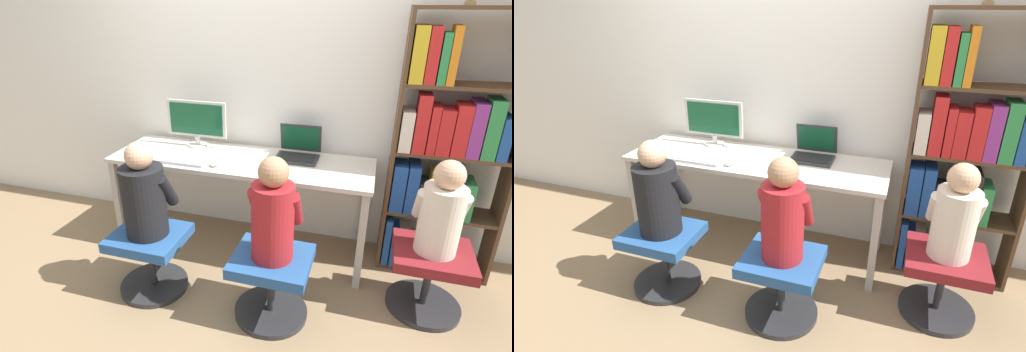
# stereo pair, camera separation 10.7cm
# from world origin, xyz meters

# --- Properties ---
(ground_plane) EXTENTS (14.00, 14.00, 0.00)m
(ground_plane) POSITION_xyz_m (0.00, 0.00, 0.00)
(ground_plane) COLOR #846B4C
(wall_back) EXTENTS (10.00, 0.05, 2.60)m
(wall_back) POSITION_xyz_m (0.00, 0.68, 1.30)
(wall_back) COLOR silver
(wall_back) RESTS_ON ground_plane
(desk) EXTENTS (1.97, 0.62, 0.77)m
(desk) POSITION_xyz_m (0.00, 0.31, 0.69)
(desk) COLOR beige
(desk) RESTS_ON ground_plane
(desktop_monitor) EXTENTS (0.50, 0.16, 0.37)m
(desktop_monitor) POSITION_xyz_m (-0.43, 0.48, 0.97)
(desktop_monitor) COLOR beige
(desktop_monitor) RESTS_ON desk
(laptop) EXTENTS (0.32, 0.28, 0.24)m
(laptop) POSITION_xyz_m (0.41, 0.46, 0.82)
(laptop) COLOR #2D2D30
(laptop) RESTS_ON desk
(keyboard) EXTENTS (0.41, 0.17, 0.03)m
(keyboard) POSITION_xyz_m (-0.41, 0.12, 0.78)
(keyboard) COLOR #B2B2B7
(keyboard) RESTS_ON desk
(computer_mouse_by_keyboard) EXTENTS (0.07, 0.11, 0.04)m
(computer_mouse_by_keyboard) POSITION_xyz_m (-0.13, 0.13, 0.78)
(computer_mouse_by_keyboard) COLOR silver
(computer_mouse_by_keyboard) RESTS_ON desk
(office_chair_left) EXTENTS (0.47, 0.47, 0.44)m
(office_chair_left) POSITION_xyz_m (-0.42, -0.38, 0.27)
(office_chair_left) COLOR #262628
(office_chair_left) RESTS_ON ground_plane
(office_chair_right) EXTENTS (0.47, 0.47, 0.44)m
(office_chair_right) POSITION_xyz_m (0.44, -0.39, 0.27)
(office_chair_right) COLOR #262628
(office_chair_right) RESTS_ON ground_plane
(person_at_monitor) EXTENTS (0.34, 0.31, 0.64)m
(person_at_monitor) POSITION_xyz_m (-0.42, -0.37, 0.72)
(person_at_monitor) COLOR black
(person_at_monitor) RESTS_ON office_chair_left
(person_at_laptop) EXTENTS (0.31, 0.29, 0.64)m
(person_at_laptop) POSITION_xyz_m (0.44, -0.39, 0.73)
(person_at_laptop) COLOR maroon
(person_at_laptop) RESTS_ON office_chair_right
(bookshelf) EXTENTS (0.76, 0.28, 1.84)m
(bookshelf) POSITION_xyz_m (1.39, 0.43, 0.88)
(bookshelf) COLOR #513823
(bookshelf) RESTS_ON ground_plane
(office_chair_side) EXTENTS (0.47, 0.47, 0.44)m
(office_chair_side) POSITION_xyz_m (1.38, -0.04, 0.27)
(office_chair_side) COLOR #262628
(office_chair_side) RESTS_ON ground_plane
(person_near_shelf) EXTENTS (0.30, 0.28, 0.60)m
(person_near_shelf) POSITION_xyz_m (1.38, -0.03, 0.71)
(person_near_shelf) COLOR beige
(person_near_shelf) RESTS_ON office_chair_side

